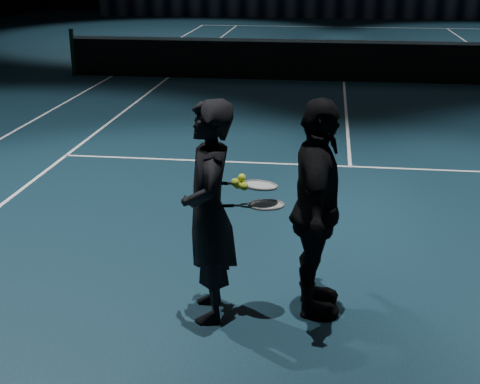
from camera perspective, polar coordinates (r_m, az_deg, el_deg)
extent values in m
plane|color=black|center=(15.61, 8.85, 9.23)|extent=(36.00, 36.00, 0.00)
cylinder|color=black|center=(16.65, -14.09, 11.46)|extent=(0.10, 0.10, 1.10)
cube|color=black|center=(15.54, 8.94, 10.86)|extent=(12.80, 0.02, 0.86)
cube|color=white|center=(15.47, 9.03, 12.56)|extent=(12.80, 0.03, 0.07)
cube|color=black|center=(30.94, 8.50, 15.26)|extent=(22.00, 0.15, 0.90)
imported|color=black|center=(5.22, -2.67, -1.75)|extent=(0.56, 0.73, 1.79)
imported|color=black|center=(5.30, 6.55, -1.52)|extent=(0.48, 1.07, 1.79)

